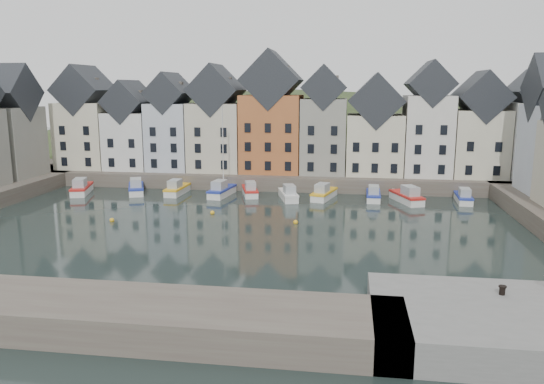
# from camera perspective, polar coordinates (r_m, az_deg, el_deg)

# --- Properties ---
(ground) EXTENTS (260.00, 260.00, 0.00)m
(ground) POSITION_cam_1_polar(r_m,az_deg,el_deg) (53.38, -4.43, -4.52)
(ground) COLOR black
(ground) RESTS_ON ground
(far_quay) EXTENTS (90.00, 16.00, 2.00)m
(far_quay) POSITION_cam_1_polar(r_m,az_deg,el_deg) (82.01, 0.15, 1.79)
(far_quay) COLOR #4F443C
(far_quay) RESTS_ON ground
(near_quay) EXTENTS (18.00, 10.00, 2.00)m
(near_quay) POSITION_cam_1_polar(r_m,az_deg,el_deg) (34.62, 25.97, -12.87)
(near_quay) COLOR #60605E
(near_quay) RESTS_ON ground
(hillside) EXTENTS (153.60, 70.40, 64.00)m
(hillside) POSITION_cam_1_polar(r_m,az_deg,el_deg) (111.52, 2.05, -5.67)
(hillside) COLOR #27361B
(hillside) RESTS_ON ground
(far_terrace) EXTENTS (72.37, 8.16, 17.78)m
(far_terrace) POSITION_cam_1_polar(r_m,az_deg,el_deg) (78.72, 2.28, 7.16)
(far_terrace) COLOR beige
(far_terrace) RESTS_ON far_quay
(mooring_buoys) EXTENTS (20.50, 5.50, 0.50)m
(mooring_buoys) POSITION_cam_1_polar(r_m,az_deg,el_deg) (59.29, -7.08, -2.82)
(mooring_buoys) COLOR gold
(mooring_buoys) RESTS_ON ground
(boat_a) EXTENTS (3.74, 6.76, 2.48)m
(boat_a) POSITION_cam_1_polar(r_m,az_deg,el_deg) (77.45, -19.81, 0.36)
(boat_a) COLOR silver
(boat_a) RESTS_ON ground
(boat_b) EXTENTS (4.23, 6.60, 2.43)m
(boat_b) POSITION_cam_1_polar(r_m,az_deg,el_deg) (75.53, -14.41, 0.40)
(boat_b) COLOR silver
(boat_b) RESTS_ON ground
(boat_c) EXTENTS (2.05, 6.11, 2.33)m
(boat_c) POSITION_cam_1_polar(r_m,az_deg,el_deg) (73.79, -10.19, 0.30)
(boat_c) COLOR silver
(boat_c) RESTS_ON ground
(boat_d) EXTENTS (2.79, 6.60, 12.22)m
(boat_d) POSITION_cam_1_polar(r_m,az_deg,el_deg) (71.67, -5.45, 0.19)
(boat_d) COLOR silver
(boat_d) RESTS_ON ground
(boat_e) EXTENTS (3.31, 6.03, 2.21)m
(boat_e) POSITION_cam_1_polar(r_m,az_deg,el_deg) (71.85, -2.38, 0.15)
(boat_e) COLOR silver
(boat_e) RESTS_ON ground
(boat_f) EXTENTS (3.39, 6.18, 2.27)m
(boat_f) POSITION_cam_1_polar(r_m,az_deg,el_deg) (69.12, 1.78, -0.28)
(boat_f) COLOR silver
(boat_f) RESTS_ON ground
(boat_g) EXTENTS (3.43, 6.44, 2.36)m
(boat_g) POSITION_cam_1_polar(r_m,az_deg,el_deg) (69.87, 5.59, -0.17)
(boat_g) COLOR silver
(boat_g) RESTS_ON ground
(boat_h) EXTENTS (1.92, 5.76, 2.20)m
(boat_h) POSITION_cam_1_polar(r_m,az_deg,el_deg) (70.14, 10.85, -0.32)
(boat_h) COLOR silver
(boat_h) RESTS_ON ground
(boat_i) EXTENTS (4.12, 6.74, 2.47)m
(boat_i) POSITION_cam_1_polar(r_m,az_deg,el_deg) (69.52, 14.33, -0.51)
(boat_i) COLOR silver
(boat_i) RESTS_ON ground
(boat_j) EXTENTS (2.05, 5.68, 2.15)m
(boat_j) POSITION_cam_1_polar(r_m,az_deg,el_deg) (71.67, 19.91, -0.56)
(boat_j) COLOR silver
(boat_j) RESTS_ON ground
(mooring_bollard) EXTENTS (0.48, 0.48, 0.56)m
(mooring_bollard) POSITION_cam_1_polar(r_m,az_deg,el_deg) (35.77, 23.53, -9.62)
(mooring_bollard) COLOR black
(mooring_bollard) RESTS_ON near_quay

